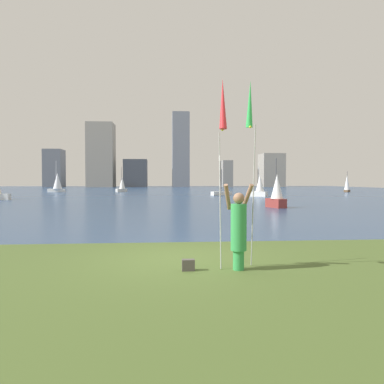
{
  "coord_description": "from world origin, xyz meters",
  "views": [
    {
      "loc": [
        -0.37,
        -8.81,
        1.93
      ],
      "look_at": [
        0.87,
        6.76,
        1.44
      ],
      "focal_mm": 33.32,
      "sensor_mm": 36.0,
      "label": 1
    }
  ],
  "objects_px": {
    "sailboat_2": "(122,184)",
    "sailboat_8": "(259,187)",
    "person": "(239,228)",
    "sailboat_7": "(277,193)",
    "bag": "(188,265)",
    "sailboat_3": "(347,184)",
    "sailboat_0": "(57,182)",
    "kite_flag_right": "(250,110)",
    "kite_flag_left": "(223,110)",
    "sailboat_5": "(221,193)"
  },
  "relations": [
    {
      "from": "kite_flag_left",
      "to": "sailboat_5",
      "type": "distance_m",
      "value": 40.01
    },
    {
      "from": "bag",
      "to": "person",
      "type": "bearing_deg",
      "value": -0.47
    },
    {
      "from": "sailboat_0",
      "to": "sailboat_3",
      "type": "xyz_separation_m",
      "value": [
        49.17,
        -3.53,
        -0.32
      ]
    },
    {
      "from": "kite_flag_right",
      "to": "sailboat_3",
      "type": "relative_size",
      "value": 1.19
    },
    {
      "from": "sailboat_7",
      "to": "kite_flag_left",
      "type": "bearing_deg",
      "value": -111.35
    },
    {
      "from": "kite_flag_left",
      "to": "sailboat_2",
      "type": "height_order",
      "value": "sailboat_2"
    },
    {
      "from": "sailboat_2",
      "to": "sailboat_8",
      "type": "height_order",
      "value": "sailboat_2"
    },
    {
      "from": "sailboat_2",
      "to": "sailboat_8",
      "type": "relative_size",
      "value": 1.22
    },
    {
      "from": "person",
      "to": "sailboat_0",
      "type": "bearing_deg",
      "value": 103.97
    },
    {
      "from": "kite_flag_left",
      "to": "sailboat_5",
      "type": "height_order",
      "value": "kite_flag_left"
    },
    {
      "from": "sailboat_3",
      "to": "sailboat_5",
      "type": "bearing_deg",
      "value": -153.83
    },
    {
      "from": "bag",
      "to": "sailboat_2",
      "type": "distance_m",
      "value": 55.48
    },
    {
      "from": "sailboat_3",
      "to": "sailboat_8",
      "type": "height_order",
      "value": "sailboat_3"
    },
    {
      "from": "sailboat_3",
      "to": "person",
      "type": "bearing_deg",
      "value": -120.19
    },
    {
      "from": "kite_flag_left",
      "to": "bag",
      "type": "xyz_separation_m",
      "value": [
        -0.72,
        0.12,
        -3.31
      ]
    },
    {
      "from": "sailboat_3",
      "to": "sailboat_7",
      "type": "relative_size",
      "value": 1.01
    },
    {
      "from": "person",
      "to": "bag",
      "type": "relative_size",
      "value": 6.88
    },
    {
      "from": "bag",
      "to": "sailboat_3",
      "type": "height_order",
      "value": "sailboat_3"
    },
    {
      "from": "person",
      "to": "sailboat_2",
      "type": "distance_m",
      "value": 55.64
    },
    {
      "from": "kite_flag_left",
      "to": "kite_flag_right",
      "type": "distance_m",
      "value": 1.0
    },
    {
      "from": "person",
      "to": "kite_flag_left",
      "type": "distance_m",
      "value": 2.54
    },
    {
      "from": "person",
      "to": "kite_flag_right",
      "type": "distance_m",
      "value": 2.73
    },
    {
      "from": "sailboat_0",
      "to": "sailboat_2",
      "type": "distance_m",
      "value": 10.79
    },
    {
      "from": "sailboat_0",
      "to": "sailboat_2",
      "type": "xyz_separation_m",
      "value": [
        10.77,
        0.58,
        -0.36
      ]
    },
    {
      "from": "kite_flag_right",
      "to": "sailboat_0",
      "type": "height_order",
      "value": "sailboat_0"
    },
    {
      "from": "sailboat_0",
      "to": "sailboat_5",
      "type": "xyz_separation_m",
      "value": [
        25.64,
        -15.1,
        -1.4
      ]
    },
    {
      "from": "sailboat_8",
      "to": "sailboat_5",
      "type": "bearing_deg",
      "value": 131.81
    },
    {
      "from": "person",
      "to": "bag",
      "type": "bearing_deg",
      "value": 173.67
    },
    {
      "from": "kite_flag_left",
      "to": "sailboat_0",
      "type": "xyz_separation_m",
      "value": [
        -19.22,
        54.46,
        -1.73
      ]
    },
    {
      "from": "sailboat_0",
      "to": "sailboat_3",
      "type": "distance_m",
      "value": 49.3
    },
    {
      "from": "person",
      "to": "sailboat_3",
      "type": "bearing_deg",
      "value": 53.95
    },
    {
      "from": "sailboat_0",
      "to": "sailboat_2",
      "type": "height_order",
      "value": "sailboat_0"
    },
    {
      "from": "kite_flag_right",
      "to": "sailboat_0",
      "type": "distance_m",
      "value": 57.43
    },
    {
      "from": "sailboat_8",
      "to": "person",
      "type": "bearing_deg",
      "value": -105.99
    },
    {
      "from": "kite_flag_right",
      "to": "sailboat_0",
      "type": "bearing_deg",
      "value": 110.36
    },
    {
      "from": "person",
      "to": "sailboat_2",
      "type": "bearing_deg",
      "value": 93.27
    },
    {
      "from": "bag",
      "to": "sailboat_3",
      "type": "distance_m",
      "value": 59.36
    },
    {
      "from": "sailboat_2",
      "to": "person",
      "type": "bearing_deg",
      "value": -80.87
    },
    {
      "from": "sailboat_5",
      "to": "sailboat_0",
      "type": "bearing_deg",
      "value": 149.51
    },
    {
      "from": "person",
      "to": "sailboat_3",
      "type": "height_order",
      "value": "sailboat_3"
    },
    {
      "from": "kite_flag_left",
      "to": "sailboat_5",
      "type": "xyz_separation_m",
      "value": [
        6.41,
        39.37,
        -3.13
      ]
    },
    {
      "from": "sailboat_2",
      "to": "sailboat_5",
      "type": "bearing_deg",
      "value": -46.52
    },
    {
      "from": "sailboat_7",
      "to": "sailboat_8",
      "type": "height_order",
      "value": "sailboat_8"
    },
    {
      "from": "kite_flag_right",
      "to": "sailboat_2",
      "type": "xyz_separation_m",
      "value": [
        -9.2,
        54.39,
        -2.23
      ]
    },
    {
      "from": "kite_flag_right",
      "to": "sailboat_7",
      "type": "bearing_deg",
      "value": 70.11
    },
    {
      "from": "person",
      "to": "sailboat_7",
      "type": "xyz_separation_m",
      "value": [
        6.47,
        17.39,
        0.16
      ]
    },
    {
      "from": "sailboat_0",
      "to": "sailboat_8",
      "type": "relative_size",
      "value": 1.49
    },
    {
      "from": "sailboat_2",
      "to": "sailboat_7",
      "type": "relative_size",
      "value": 1.23
    },
    {
      "from": "sailboat_2",
      "to": "sailboat_5",
      "type": "distance_m",
      "value": 21.63
    },
    {
      "from": "kite_flag_left",
      "to": "bag",
      "type": "height_order",
      "value": "kite_flag_left"
    }
  ]
}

